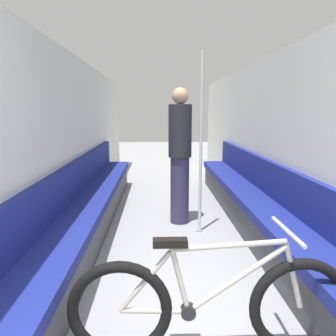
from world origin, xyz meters
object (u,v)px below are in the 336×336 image
bench_seat_row_right (256,208)px  grab_pole_near (201,148)px  bicycle (210,306)px  bench_seat_row_left (89,210)px  passenger_standing (180,155)px

bench_seat_row_right → grab_pole_near: 1.02m
bicycle → grab_pole_near: size_ratio=0.79×
bench_seat_row_left → grab_pole_near: size_ratio=2.55×
bench_seat_row_right → passenger_standing: (-0.91, 0.37, 0.62)m
bicycle → grab_pole_near: grab_pole_near is taller
bicycle → grab_pole_near: 2.23m
bench_seat_row_right → passenger_standing: passenger_standing is taller
bench_seat_row_left → bicycle: size_ratio=3.21×
bench_seat_row_left → passenger_standing: size_ratio=3.10×
bicycle → passenger_standing: (-0.01, 2.44, 0.59)m
bench_seat_row_right → passenger_standing: size_ratio=3.10×
bench_seat_row_right → bicycle: 2.26m
bench_seat_row_left → bench_seat_row_right: size_ratio=1.00×
bench_seat_row_right → bicycle: (-0.90, -2.08, 0.03)m
bench_seat_row_right → passenger_standing: 1.17m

